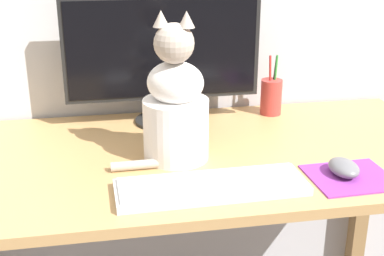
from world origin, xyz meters
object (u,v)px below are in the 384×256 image
at_px(computer_mouse_right, 344,168).
at_px(keyboard, 210,186).
at_px(cat, 175,106).
at_px(pen_cup, 271,96).
at_px(monitor, 163,55).

bearing_deg(computer_mouse_right, keyboard, -176.66).
relative_size(keyboard, computer_mouse_right, 4.46).
relative_size(cat, pen_cup, 2.01).
height_order(monitor, cat, monitor).
distance_m(computer_mouse_right, pen_cup, 0.45).
bearing_deg(cat, monitor, 107.98).
xyz_separation_m(monitor, computer_mouse_right, (0.37, -0.43, -0.18)).
bearing_deg(keyboard, pen_cup, 56.99).
bearing_deg(monitor, cat, -90.89).
height_order(monitor, computer_mouse_right, monitor).
distance_m(monitor, cat, 0.27).
bearing_deg(computer_mouse_right, monitor, 130.31).
bearing_deg(computer_mouse_right, cat, 155.20).
bearing_deg(keyboard, cat, 103.03).
relative_size(monitor, keyboard, 1.32).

